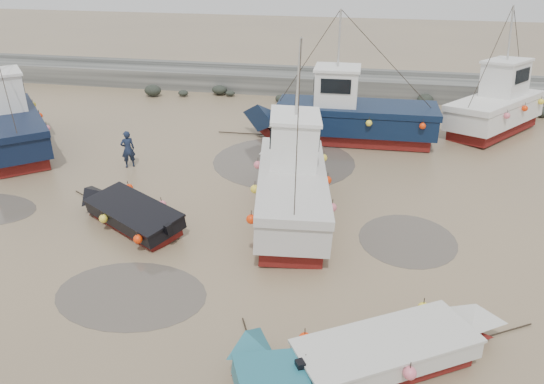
{
  "coord_description": "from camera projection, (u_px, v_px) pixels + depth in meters",
  "views": [
    {
      "loc": [
        4.78,
        -11.88,
        9.1
      ],
      "look_at": [
        1.65,
        3.93,
        1.4
      ],
      "focal_mm": 35.0,
      "sensor_mm": 36.0,
      "label": 1
    }
  ],
  "objects": [
    {
      "name": "ground",
      "position": [
        190.0,
        288.0,
        15.28
      ],
      "size": [
        120.0,
        120.0,
        0.0
      ],
      "primitive_type": "plane",
      "color": "#8F7857",
      "rests_on": "ground"
    },
    {
      "name": "seawall",
      "position": [
        302.0,
        83.0,
        34.47
      ],
      "size": [
        60.0,
        4.92,
        1.5
      ],
      "color": "gray",
      "rests_on": "ground"
    },
    {
      "name": "puddle_a",
      "position": [
        131.0,
        294.0,
        15.02
      ],
      "size": [
        4.37,
        4.37,
        0.01
      ],
      "primitive_type": "cylinder",
      "color": "#50483F",
      "rests_on": "ground"
    },
    {
      "name": "puddle_b",
      "position": [
        408.0,
        240.0,
        17.75
      ],
      "size": [
        3.25,
        3.25,
        0.01
      ],
      "primitive_type": "cylinder",
      "color": "#50483F",
      "rests_on": "ground"
    },
    {
      "name": "puddle_d",
      "position": [
        284.0,
        161.0,
        24.03
      ],
      "size": [
        6.44,
        6.44,
        0.01
      ],
      "primitive_type": "cylinder",
      "color": "#50483F",
      "rests_on": "ground"
    },
    {
      "name": "dinghy_3",
      "position": [
        400.0,
        347.0,
        12.32
      ],
      "size": [
        5.99,
        4.14,
        1.43
      ],
      "rotation": [
        0.0,
        0.0,
        -1.02
      ],
      "color": "maroon",
      "rests_on": "ground"
    },
    {
      "name": "dinghy_4",
      "position": [
        130.0,
        210.0,
        18.54
      ],
      "size": [
        5.65,
        3.88,
        1.43
      ],
      "rotation": [
        0.0,
        0.0,
        1.02
      ],
      "color": "maroon",
      "rests_on": "ground"
    },
    {
      "name": "cabin_boat_0",
      "position": [
        10.0,
        121.0,
        25.04
      ],
      "size": [
        7.57,
        8.43,
        6.22
      ],
      "rotation": [
        0.0,
        0.0,
        0.72
      ],
      "color": "maroon",
      "rests_on": "ground"
    },
    {
      "name": "cabin_boat_1",
      "position": [
        290.0,
        179.0,
        18.97
      ],
      "size": [
        3.67,
        10.0,
        6.22
      ],
      "rotation": [
        0.0,
        0.0,
        0.17
      ],
      "color": "maroon",
      "rests_on": "ground"
    },
    {
      "name": "cabin_boat_2",
      "position": [
        344.0,
        115.0,
        26.01
      ],
      "size": [
        10.92,
        3.38,
        6.22
      ],
      "rotation": [
        0.0,
        0.0,
        1.6
      ],
      "color": "maroon",
      "rests_on": "ground"
    },
    {
      "name": "cabin_boat_3",
      "position": [
        502.0,
        105.0,
        27.29
      ],
      "size": [
        6.41,
        7.86,
        6.22
      ],
      "rotation": [
        0.0,
        0.0,
        -0.65
      ],
      "color": "maroon",
      "rests_on": "ground"
    },
    {
      "name": "person",
      "position": [
        130.0,
        167.0,
        23.46
      ],
      "size": [
        0.72,
        0.69,
        1.66
      ],
      "primitive_type": "imported",
      "rotation": [
        0.0,
        0.0,
        3.81
      ],
      "color": "#162037",
      "rests_on": "ground"
    }
  ]
}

